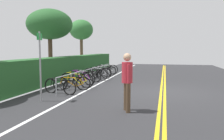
{
  "coord_description": "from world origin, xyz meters",
  "views": [
    {
      "loc": [
        -10.02,
        -0.06,
        1.86
      ],
      "look_at": [
        1.69,
        2.7,
        0.74
      ],
      "focal_mm": 36.13,
      "sensor_mm": 36.0,
      "label": 1
    }
  ],
  "objects": [
    {
      "name": "tree_far_right",
      "position": [
        10.48,
        7.79,
        3.66
      ],
      "size": [
        2.25,
        2.25,
        4.66
      ],
      "color": "brown",
      "rests_on": "ground_plane"
    },
    {
      "name": "centre_line_yellow_inner",
      "position": [
        0.0,
        -0.08,
        0.0
      ],
      "size": [
        32.84,
        0.1,
        0.0
      ],
      "primitive_type": "cube",
      "color": "gold",
      "rests_on": "ground_plane"
    },
    {
      "name": "tree_mid",
      "position": [
        3.49,
        7.29,
        3.45
      ],
      "size": [
        2.95,
        2.95,
        4.45
      ],
      "color": "#473323",
      "rests_on": "ground_plane"
    },
    {
      "name": "pedestrian",
      "position": [
        -3.48,
        1.02,
        1.01
      ],
      "size": [
        0.46,
        0.32,
        1.74
      ],
      "color": "#4C3826",
      "rests_on": "ground_plane"
    },
    {
      "name": "centre_line_yellow_outer",
      "position": [
        0.0,
        0.08,
        0.0
      ],
      "size": [
        32.84,
        0.1,
        0.0
      ],
      "primitive_type": "cube",
      "color": "gold",
      "rests_on": "ground_plane"
    },
    {
      "name": "bicycle_5",
      "position": [
        2.91,
        4.04,
        0.34
      ],
      "size": [
        0.61,
        1.7,
        0.73
      ],
      "color": "black",
      "rests_on": "ground_plane"
    },
    {
      "name": "bike_rack",
      "position": [
        2.47,
        4.12,
        0.57
      ],
      "size": [
        8.92,
        0.05,
        0.75
      ],
      "color": "#9EA0A5",
      "rests_on": "ground_plane"
    },
    {
      "name": "bicycle_8",
      "position": [
        5.46,
        4.17,
        0.33
      ],
      "size": [
        0.48,
        1.71,
        0.7
      ],
      "color": "black",
      "rests_on": "ground_plane"
    },
    {
      "name": "ground_plane",
      "position": [
        0.0,
        0.0,
        -0.03
      ],
      "size": [
        36.49,
        10.96,
        0.05
      ],
      "primitive_type": "cube",
      "color": "#2B2B2D"
    },
    {
      "name": "bicycle_7",
      "position": [
        4.68,
        4.26,
        0.32
      ],
      "size": [
        0.46,
        1.63,
        0.68
      ],
      "color": "black",
      "rests_on": "ground_plane"
    },
    {
      "name": "bicycle_6",
      "position": [
        3.79,
        4.03,
        0.34
      ],
      "size": [
        0.46,
        1.66,
        0.73
      ],
      "color": "black",
      "rests_on": "ground_plane"
    },
    {
      "name": "bicycle_9",
      "position": [
        6.47,
        4.22,
        0.34
      ],
      "size": [
        0.46,
        1.7,
        0.72
      ],
      "color": "black",
      "rests_on": "ground_plane"
    },
    {
      "name": "hedge_backdrop",
      "position": [
        3.97,
        6.17,
        0.69
      ],
      "size": [
        17.87,
        1.04,
        1.38
      ],
      "primitive_type": "cube",
      "color": "#235626",
      "rests_on": "ground_plane"
    },
    {
      "name": "bicycle_4",
      "position": [
        2.01,
        4.22,
        0.32
      ],
      "size": [
        0.46,
        1.63,
        0.7
      ],
      "color": "black",
      "rests_on": "ground_plane"
    },
    {
      "name": "bicycle_3",
      "position": [
        1.2,
        4.26,
        0.36
      ],
      "size": [
        0.64,
        1.73,
        0.76
      ],
      "color": "black",
      "rests_on": "ground_plane"
    },
    {
      "name": "bicycle_1",
      "position": [
        -0.6,
        4.03,
        0.32
      ],
      "size": [
        0.62,
        1.64,
        0.68
      ],
      "color": "black",
      "rests_on": "ground_plane"
    },
    {
      "name": "bike_lane_stripe_white",
      "position": [
        0.0,
        3.38,
        0.0
      ],
      "size": [
        32.84,
        0.12,
        0.0
      ],
      "primitive_type": "cube",
      "color": "white",
      "rests_on": "ground_plane"
    },
    {
      "name": "bicycle_2",
      "position": [
        0.22,
        4.13,
        0.36
      ],
      "size": [
        0.46,
        1.79,
        0.76
      ],
      "color": "black",
      "rests_on": "ground_plane"
    },
    {
      "name": "bicycle_0",
      "position": [
        -1.49,
        4.18,
        0.32
      ],
      "size": [
        0.52,
        1.61,
        0.68
      ],
      "color": "black",
      "rests_on": "ground_plane"
    },
    {
      "name": "sign_post_near",
      "position": [
        -2.88,
        4.23,
        1.48
      ],
      "size": [
        0.36,
        0.06,
        2.48
      ],
      "color": "gray",
      "rests_on": "ground_plane"
    }
  ]
}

